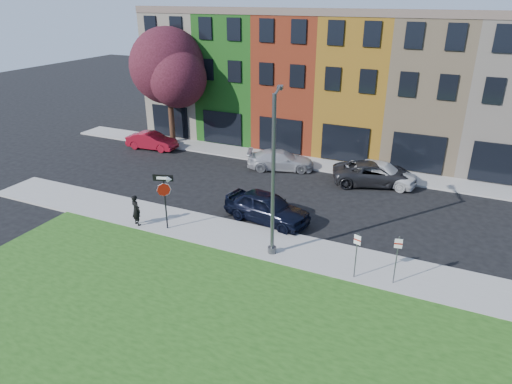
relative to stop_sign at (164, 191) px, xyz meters
The scene contains 15 objects.
ground 6.51m from the stop_sign, 21.35° to the right, with size 120.00×120.00×0.00m, color black.
sidewalk_near 8.03m from the stop_sign, ahead, with size 40.00×3.00×0.12m, color gray.
sidewalk_far 13.24m from the stop_sign, 78.12° to the left, with size 40.00×2.40×0.12m, color gray.
rowhouse_block 19.42m from the stop_sign, 80.46° to the left, with size 30.00×10.12×10.00m.
stop_sign is the anchor object (origin of this frame).
man 2.13m from the stop_sign, 169.03° to the right, with size 0.72×0.59×1.69m, color black.
sedan_near 5.53m from the stop_sign, 36.28° to the left, with size 5.08×2.75×1.64m, color black.
parked_car_red 14.17m from the stop_sign, 129.73° to the left, with size 4.17×1.76×1.34m, color maroon.
parked_car_silver 11.18m from the stop_sign, 79.82° to the left, with size 5.01×3.34×1.35m, color #A2A2A6.
parked_car_dark 13.85m from the stop_sign, 52.03° to the left, with size 5.76×4.03×1.46m, color black.
parked_car_white 14.26m from the stop_sign, 51.30° to the left, with size 4.70×2.22×1.55m, color silver.
street_lamp 6.11m from the stop_sign, ahead, with size 0.97×2.52×7.52m.
parking_sign_a 9.98m from the stop_sign, ahead, with size 0.31×0.13×2.14m.
parking_sign_b 11.58m from the stop_sign, ahead, with size 0.32×0.12×2.23m.
tree_purple 15.94m from the stop_sign, 122.75° to the left, with size 7.06×6.18×9.04m.
Camera 1 is at (7.40, -14.97, 11.38)m, focal length 32.00 mm.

